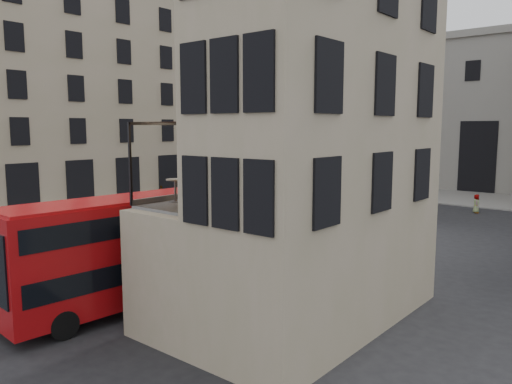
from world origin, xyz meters
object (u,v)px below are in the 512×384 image
Objects in this scene: street_lamp_a at (189,177)px; car_a at (256,214)px; traffic_light_near at (283,198)px; cafe_table_mid at (243,180)px; traffic_light_far at (267,171)px; cafe_chair_c at (273,191)px; car_c at (218,192)px; pedestrian_b at (359,180)px; bicycle at (256,216)px; pedestrian_c at (378,189)px; cafe_table_near at (175,187)px; cafe_chair_b at (266,191)px; street_lamp_b at (366,173)px; pedestrian_d at (476,204)px; car_b at (339,203)px; cafe_chair_d at (329,181)px; cyclist at (305,213)px; pedestrian_e at (161,194)px; bus_near at (141,243)px; pedestrian_a at (305,182)px; bus_far at (310,169)px; cafe_chair_a at (228,195)px; cafe_table_far at (278,176)px.

car_a is at bearing -19.44° from street_lamp_a.
cafe_table_mid is at bearing -60.69° from traffic_light_near.
cafe_chair_c is (22.50, -28.12, 2.41)m from traffic_light_far.
car_c is 2.57× the size of pedestrian_b.
pedestrian_c is (1.10, 18.76, 0.42)m from bicycle.
cafe_table_near is 1.00× the size of cafe_chair_b.
pedestrian_d is (13.00, -4.86, -1.59)m from street_lamp_b.
traffic_light_near is 10.54m from car_b.
cafe_chair_b is 4.31m from cafe_chair_d.
cafe_chair_d is (12.33, -9.70, 4.19)m from car_a.
traffic_light_near is 0.93× the size of car_a.
cyclist is 1.17× the size of pedestrian_e.
street_lamp_a reaches higher than car_c.
car_a is at bearing 155.94° from traffic_light_near.
car_b is 10.45m from pedestrian_c.
bus_near is 5.02m from cafe_table_mid.
street_lamp_a is 2.90× the size of pedestrian_a.
cafe_table_mid reaches higher than cyclist.
traffic_light_near is at bearing 112.89° from cafe_table_near.
street_lamp_b is 7.84m from bus_far.
cafe_table_near is (-1.50, -32.56, 4.35)m from pedestrian_d.
street_lamp_b is 33.04m from cafe_chair_d.
pedestrian_b is 45.01m from cafe_chair_a.
cafe_table_mid reaches higher than pedestrian_e.
bus_near is at bearing -78.36° from pedestrian_a.
cafe_chair_b is at bearing 91.44° from pedestrian_c.
cafe_chair_b is at bearing 59.43° from cafe_table_near.
pedestrian_b is at bearing 64.05° from traffic_light_far.
street_lamp_a reaches higher than car_b.
pedestrian_d is (11.98, 15.24, 0.31)m from bicycle.
traffic_light_far is 33.05m from cafe_chair_d.
bus_near is at bearing -46.66° from street_lamp_a.
cafe_chair_a is (8.22, -14.41, 2.45)m from traffic_light_near.
cafe_table_near is 6.28m from cafe_table_far.
street_lamp_b is at bearing 49.98° from pedestrian_d.
cafe_chair_c is at bearing -139.24° from bicycle.
car_b is 18.30m from pedestrian_b.
cafe_chair_c reaches higher than bicycle.
car_c is 32.90m from cafe_chair_a.
bus_far is 6.19m from pedestrian_b.
street_lamp_b is at bearing 1.97° from bicycle.
bicycle is (8.82, -20.97, -1.86)m from bus_far.
cyclist is at bearing -75.79° from street_lamp_b.
traffic_light_far is at bearing 126.62° from cafe_table_mid.
bus_far is 41.13m from cafe_chair_b.
cafe_chair_d is (8.80, -11.19, 3.95)m from cyclist.
bus_near is (19.80, -20.98, 0.15)m from street_lamp_a.
cyclist is (3.53, 1.50, 0.24)m from car_a.
cafe_table_near reaches higher than street_lamp_a.
cafe_chair_c is at bearing -58.67° from bus_far.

